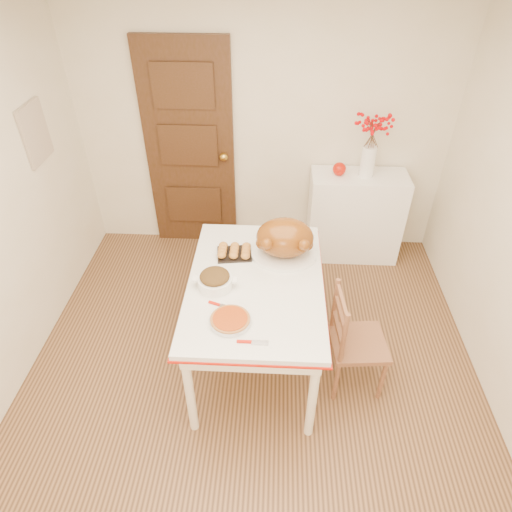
# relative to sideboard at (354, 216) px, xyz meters

# --- Properties ---
(floor) EXTENTS (3.50, 4.00, 0.00)m
(floor) POSITION_rel_sideboard_xyz_m (-0.93, -1.78, -0.45)
(floor) COLOR #442C1A
(floor) RESTS_ON ground
(ceiling) EXTENTS (3.50, 4.00, 0.00)m
(ceiling) POSITION_rel_sideboard_xyz_m (-0.93, -1.78, 2.05)
(ceiling) COLOR white
(ceiling) RESTS_ON ground
(wall_back) EXTENTS (3.50, 0.00, 2.50)m
(wall_back) POSITION_rel_sideboard_xyz_m (-0.93, 0.22, 0.80)
(wall_back) COLOR silver
(wall_back) RESTS_ON ground
(door_back) EXTENTS (0.85, 0.06, 2.06)m
(door_back) POSITION_rel_sideboard_xyz_m (-1.63, 0.19, 0.58)
(door_back) COLOR #341F0B
(door_back) RESTS_ON ground
(photo_board) EXTENTS (0.03, 0.35, 0.45)m
(photo_board) POSITION_rel_sideboard_xyz_m (-2.66, -0.58, 1.05)
(photo_board) COLOR beige
(photo_board) RESTS_ON ground
(sideboard) EXTENTS (0.90, 0.40, 0.90)m
(sideboard) POSITION_rel_sideboard_xyz_m (0.00, 0.00, 0.00)
(sideboard) COLOR white
(sideboard) RESTS_ON floor
(kitchen_table) EXTENTS (0.95, 1.39, 0.83)m
(kitchen_table) POSITION_rel_sideboard_xyz_m (-0.91, -1.46, -0.04)
(kitchen_table) COLOR silver
(kitchen_table) RESTS_ON floor
(chair_oak) EXTENTS (0.42, 0.42, 0.87)m
(chair_oak) POSITION_rel_sideboard_xyz_m (-0.17, -1.62, -0.01)
(chair_oak) COLOR brown
(chair_oak) RESTS_ON floor
(berry_vase) EXTENTS (0.31, 0.31, 0.60)m
(berry_vase) POSITION_rel_sideboard_xyz_m (0.04, 0.00, 0.75)
(berry_vase) COLOR white
(berry_vase) RESTS_ON sideboard
(apple) EXTENTS (0.12, 0.12, 0.12)m
(apple) POSITION_rel_sideboard_xyz_m (-0.21, 0.00, 0.51)
(apple) COLOR #B71305
(apple) RESTS_ON sideboard
(turkey_platter) EXTENTS (0.55, 0.47, 0.30)m
(turkey_platter) POSITION_rel_sideboard_xyz_m (-0.71, -1.18, 0.53)
(turkey_platter) COLOR brown
(turkey_platter) RESTS_ON kitchen_table
(pumpkin_pie) EXTENTS (0.32, 0.32, 0.05)m
(pumpkin_pie) POSITION_rel_sideboard_xyz_m (-1.05, -1.86, 0.41)
(pumpkin_pie) COLOR #98340A
(pumpkin_pie) RESTS_ON kitchen_table
(stuffing_dish) EXTENTS (0.31, 0.25, 0.12)m
(stuffing_dish) POSITION_rel_sideboard_xyz_m (-1.18, -1.53, 0.44)
(stuffing_dish) COLOR brown
(stuffing_dish) RESTS_ON kitchen_table
(rolls_tray) EXTENTS (0.27, 0.23, 0.07)m
(rolls_tray) POSITION_rel_sideboard_xyz_m (-1.08, -1.18, 0.41)
(rolls_tray) COLOR #AD692D
(rolls_tray) RESTS_ON kitchen_table
(pie_server) EXTENTS (0.19, 0.06, 0.01)m
(pie_server) POSITION_rel_sideboard_xyz_m (-0.90, -2.02, 0.39)
(pie_server) COLOR silver
(pie_server) RESTS_ON kitchen_table
(carving_knife) EXTENTS (0.23, 0.12, 0.01)m
(carving_knife) POSITION_rel_sideboard_xyz_m (-1.10, -1.73, 0.39)
(carving_knife) COLOR silver
(carving_knife) RESTS_ON kitchen_table
(drinking_glass) EXTENTS (0.08, 0.08, 0.11)m
(drinking_glass) POSITION_rel_sideboard_xyz_m (-0.85, -0.94, 0.44)
(drinking_glass) COLOR white
(drinking_glass) RESTS_ON kitchen_table
(shaker_pair) EXTENTS (0.09, 0.06, 0.08)m
(shaker_pair) POSITION_rel_sideboard_xyz_m (-0.57, -0.97, 0.42)
(shaker_pair) COLOR white
(shaker_pair) RESTS_ON kitchen_table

